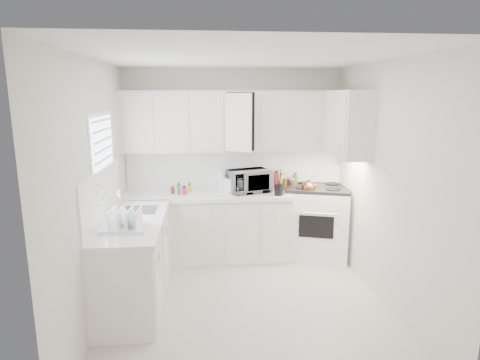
{
  "coord_description": "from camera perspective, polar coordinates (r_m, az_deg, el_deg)",
  "views": [
    {
      "loc": [
        -0.43,
        -4.0,
        2.25
      ],
      "look_at": [
        0.0,
        0.7,
        1.25
      ],
      "focal_mm": 30.24,
      "sensor_mm": 36.0,
      "label": 1
    }
  ],
  "objects": [
    {
      "name": "floor",
      "position": [
        4.6,
        0.82,
        -17.27
      ],
      "size": [
        3.2,
        3.2,
        0.0
      ],
      "primitive_type": "plane",
      "color": "beige",
      "rests_on": "ground"
    },
    {
      "name": "ceiling",
      "position": [
        4.03,
        0.94,
        16.96
      ],
      "size": [
        3.2,
        3.2,
        0.0
      ],
      "primitive_type": "plane",
      "rotation": [
        3.14,
        0.0,
        0.0
      ],
      "color": "white",
      "rests_on": "ground"
    },
    {
      "name": "wall_back",
      "position": [
        5.69,
        -0.82,
        2.36
      ],
      "size": [
        3.0,
        0.0,
        3.0
      ],
      "primitive_type": "plane",
      "rotation": [
        1.57,
        0.0,
        0.0
      ],
      "color": "beige",
      "rests_on": "ground"
    },
    {
      "name": "wall_front",
      "position": [
        2.61,
        4.62,
        -9.37
      ],
      "size": [
        3.0,
        0.0,
        3.0
      ],
      "primitive_type": "plane",
      "rotation": [
        -1.57,
        0.0,
        0.0
      ],
      "color": "beige",
      "rests_on": "ground"
    },
    {
      "name": "wall_left",
      "position": [
        4.25,
        -19.71,
        -1.67
      ],
      "size": [
        0.0,
        3.2,
        3.2
      ],
      "primitive_type": "plane",
      "rotation": [
        1.57,
        0.0,
        1.57
      ],
      "color": "beige",
      "rests_on": "ground"
    },
    {
      "name": "wall_right",
      "position": [
        4.54,
        20.08,
        -0.85
      ],
      "size": [
        0.0,
        3.2,
        3.2
      ],
      "primitive_type": "plane",
      "rotation": [
        1.57,
        0.0,
        -1.57
      ],
      "color": "beige",
      "rests_on": "ground"
    },
    {
      "name": "window_blinds",
      "position": [
        4.53,
        -18.6,
        2.45
      ],
      "size": [
        0.06,
        0.96,
        1.06
      ],
      "primitive_type": null,
      "color": "white",
      "rests_on": "wall_left"
    },
    {
      "name": "lower_cabinets_back",
      "position": [
        5.59,
        -4.57,
        -6.84
      ],
      "size": [
        2.22,
        0.6,
        0.9
      ],
      "primitive_type": null,
      "color": "beige",
      "rests_on": "floor"
    },
    {
      "name": "lower_cabinets_left",
      "position": [
        4.63,
        -14.67,
        -11.31
      ],
      "size": [
        0.6,
        1.6,
        0.9
      ],
      "primitive_type": null,
      "color": "beige",
      "rests_on": "floor"
    },
    {
      "name": "countertop_back",
      "position": [
        5.45,
        -4.65,
        -2.14
      ],
      "size": [
        2.24,
        0.64,
        0.05
      ],
      "primitive_type": "cube",
      "color": "silver",
      "rests_on": "lower_cabinets_back"
    },
    {
      "name": "countertop_left",
      "position": [
        4.47,
        -14.87,
        -5.7
      ],
      "size": [
        0.64,
        1.62,
        0.05
      ],
      "primitive_type": "cube",
      "color": "silver",
      "rests_on": "lower_cabinets_left"
    },
    {
      "name": "backsplash_back",
      "position": [
        5.69,
        -0.81,
        1.6
      ],
      "size": [
        2.98,
        0.02,
        0.55
      ],
      "primitive_type": "cube",
      "color": "silver",
      "rests_on": "wall_back"
    },
    {
      "name": "backsplash_left",
      "position": [
        4.45,
        -18.89,
        -2.0
      ],
      "size": [
        0.02,
        1.6,
        0.55
      ],
      "primitive_type": "cube",
      "color": "silver",
      "rests_on": "wall_left"
    },
    {
      "name": "upper_cabinets_back",
      "position": [
        5.5,
        -0.69,
        4.13
      ],
      "size": [
        3.0,
        0.33,
        0.8
      ],
      "primitive_type": null,
      "color": "beige",
      "rests_on": "wall_back"
    },
    {
      "name": "upper_cabinets_right",
      "position": [
        5.18,
        14.77,
        3.26
      ],
      "size": [
        0.33,
        0.9,
        0.8
      ],
      "primitive_type": null,
      "color": "beige",
      "rests_on": "wall_right"
    },
    {
      "name": "sink",
      "position": [
        4.76,
        -14.27,
        -2.76
      ],
      "size": [
        0.42,
        0.38,
        0.3
      ],
      "primitive_type": null,
      "color": "gray",
      "rests_on": "countertop_left"
    },
    {
      "name": "stove",
      "position": [
        5.76,
        10.82,
        -4.42
      ],
      "size": [
        1.01,
        0.91,
        1.29
      ],
      "primitive_type": null,
      "rotation": [
        0.0,
        0.0,
        -0.3
      ],
      "color": "white",
      "rests_on": "floor"
    },
    {
      "name": "tea_kettle",
      "position": [
        5.46,
        9.62,
        -0.94
      ],
      "size": [
        0.25,
        0.22,
        0.21
      ],
      "primitive_type": null,
      "rotation": [
        0.0,
        0.0,
        -0.11
      ],
      "color": "brown",
      "rests_on": "stove"
    },
    {
      "name": "frying_pan",
      "position": [
        5.88,
        12.2,
        -0.93
      ],
      "size": [
        0.43,
        0.52,
        0.04
      ],
      "primitive_type": null,
      "rotation": [
        0.0,
        0.0,
        -0.42
      ],
      "color": "black",
      "rests_on": "stove"
    },
    {
      "name": "microwave",
      "position": [
        5.47,
        1.31,
        0.21
      ],
      "size": [
        0.61,
        0.46,
        0.37
      ],
      "primitive_type": "imported",
      "rotation": [
        0.0,
        0.0,
        0.33
      ],
      "color": "gray",
      "rests_on": "countertop_back"
    },
    {
      "name": "rice_cooker",
      "position": [
        5.49,
        -1.24,
        -0.49
      ],
      "size": [
        0.26,
        0.26,
        0.23
      ],
      "primitive_type": null,
      "rotation": [
        0.0,
        0.0,
        0.17
      ],
      "color": "white",
      "rests_on": "countertop_back"
    },
    {
      "name": "paper_towel",
      "position": [
        5.64,
        -2.58,
        0.04
      ],
      "size": [
        0.12,
        0.12,
        0.27
      ],
      "primitive_type": "cylinder",
      "color": "white",
      "rests_on": "countertop_back"
    },
    {
      "name": "utensil_crock",
      "position": [
        5.31,
        5.49,
        -0.27
      ],
      "size": [
        0.15,
        0.15,
        0.36
      ],
      "primitive_type": null,
      "rotation": [
        0.0,
        0.0,
        -0.27
      ],
      "color": "black",
      "rests_on": "countertop_back"
    },
    {
      "name": "dish_rack",
      "position": [
        4.12,
        -16.0,
        -5.15
      ],
      "size": [
        0.45,
        0.35,
        0.24
      ],
      "primitive_type": null,
      "rotation": [
        0.0,
        0.0,
        -0.07
      ],
      "color": "white",
      "rests_on": "countertop_left"
    },
    {
      "name": "spice_left_0",
      "position": [
        5.57,
        -9.42,
        -1.0
      ],
      "size": [
        0.06,
        0.06,
        0.13
      ],
      "primitive_type": "cylinder",
      "color": "maroon",
      "rests_on": "countertop_back"
    },
    {
      "name": "spice_left_1",
      "position": [
        5.48,
        -8.7,
        -1.2
      ],
      "size": [
        0.06,
        0.06,
        0.13
      ],
      "primitive_type": "cylinder",
      "color": "#277731",
      "rests_on": "countertop_back"
    },
    {
      "name": "spice_left_2",
      "position": [
        5.56,
        -7.88,
        -0.97
      ],
      "size": [
        0.06,
        0.06,
        0.13
      ],
      "primitive_type": "cylinder",
      "color": "red",
      "rests_on": "countertop_back"
    },
    {
      "name": "spice_left_3",
      "position": [
        5.47,
        -7.13,
        -1.17
      ],
      "size": [
        0.06,
        0.06,
        0.13
      ],
      "primitive_type": "cylinder",
      "color": "#C3D031",
      "rests_on": "countertop_back"
    },
    {
      "name": "sauce_right_0",
      "position": [
        5.68,
        5.15,
        -0.33
      ],
      "size": [
        0.06,
        0.06,
        0.19
      ],
      "primitive_type": "cylinder",
      "color": "red",
      "rests_on": "countertop_back"
    },
    {
      "name": "sauce_right_1",
      "position": [
        5.63,
        5.8,
        -0.45
      ],
      "size": [
        0.06,
        0.06,
        0.19
      ],
      "primitive_type": "cylinder",
      "color": "#C3D031",
      "rests_on": "countertop_back"
    },
    {
      "name": "sauce_right_2",
      "position": [
        5.7,
        6.23,
        -0.31
      ],
      "size": [
        0.06,
        0.06,
        0.19
      ],
      "primitive_type": "cylinder",
      "color": "brown",
      "rests_on": "countertop_back"
    },
    {
      "name": "sauce_right_3",
      "position": [
        5.65,
        6.9,
        -0.43
      ],
      "size": [
        0.06,
        0.06,
        0.19
      ],
      "primitive_type": "cylinder",
      "color": "black",
      "rests_on": "countertop_back"
    },
    {
      "name": "sauce_right_4",
      "position": [
        5.72,
        7.31,
        -0.29
      ],
      "size": [
        0.06,
        0.06,
        0.19
      ],
      "primitive_type": "cylinder",
      "color": "maroon",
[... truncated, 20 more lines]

